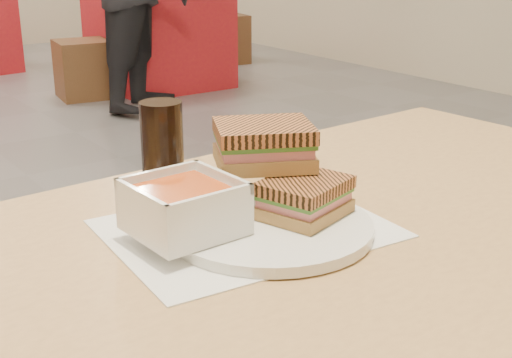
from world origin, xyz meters
TOP-DOWN VIEW (x-y plane):
  - main_table at (0.13, -2.03)m, footprint 1.24×0.76m
  - tray_liner at (0.00, -1.99)m, footprint 0.36×0.29m
  - plate at (0.02, -2.02)m, footprint 0.26×0.26m
  - soup_bowl at (-0.08, -1.98)m, footprint 0.13×0.13m
  - panini_lower at (0.07, -2.03)m, footprint 0.13×0.12m
  - panini_upper at (0.06, -1.95)m, footprint 0.16×0.15m
  - cola_glass at (-0.01, -1.79)m, footprint 0.06×0.06m
  - bg_table_1 at (2.08, 2.19)m, footprint 0.88×0.88m
  - bg_chair_1l at (1.43, 2.13)m, footprint 0.41×0.41m
  - bg_chair_1r at (3.06, 2.79)m, footprint 0.45×0.45m

SIDE VIEW (x-z plane):
  - bg_chair_1l at x=1.43m, z-range 0.00..0.41m
  - bg_chair_1r at x=3.06m, z-range 0.00..0.43m
  - bg_table_1 at x=2.08m, z-range 0.00..0.77m
  - main_table at x=0.13m, z-range 0.26..1.01m
  - tray_liner at x=0.00m, z-range 0.75..0.75m
  - plate at x=0.02m, z-range 0.75..0.77m
  - panini_lower at x=0.07m, z-range 0.77..0.82m
  - soup_bowl at x=-0.08m, z-range 0.76..0.83m
  - cola_glass at x=-0.01m, z-range 0.75..0.88m
  - panini_upper at x=0.06m, z-range 0.82..0.87m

